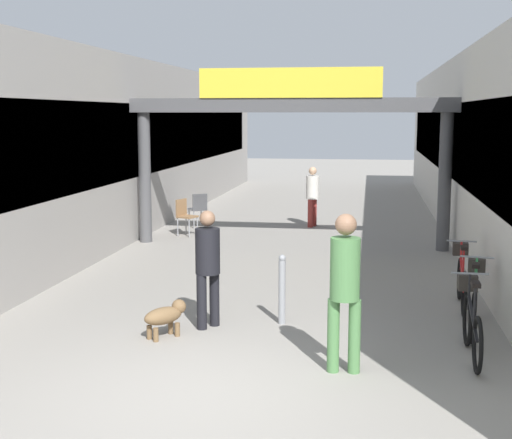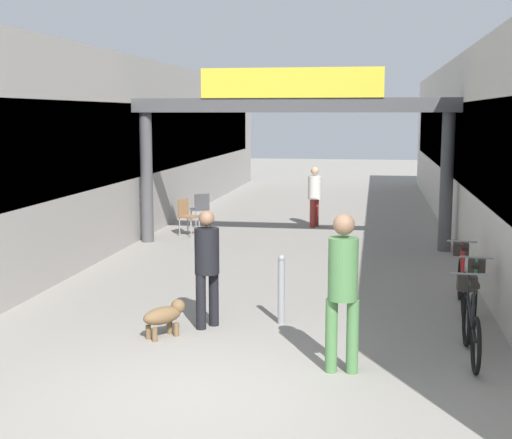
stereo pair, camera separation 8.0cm
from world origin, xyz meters
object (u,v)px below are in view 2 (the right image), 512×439
at_px(pedestrian_with_dog, 207,261).
at_px(cafe_chair_wood_nearer, 187,214).
at_px(cafe_chair_aluminium_farther, 201,207).
at_px(bollard_post_metal, 281,289).
at_px(bicycle_black_nearest, 470,322).
at_px(pedestrian_carrying_crate, 315,193).
at_px(bicycle_green_second, 474,299).
at_px(pedestrian_companion, 343,282).
at_px(dog_on_leash, 165,315).
at_px(bicycle_red_third, 462,278).

height_order(pedestrian_with_dog, cafe_chair_wood_nearer, pedestrian_with_dog).
bearing_deg(cafe_chair_aluminium_farther, bollard_post_metal, -68.73).
relative_size(bicycle_black_nearest, cafe_chair_aluminium_farther, 1.90).
relative_size(pedestrian_with_dog, pedestrian_carrying_crate, 1.04).
xyz_separation_m(pedestrian_with_dog, bollard_post_metal, (0.99, 0.33, -0.43)).
relative_size(bicycle_black_nearest, cafe_chair_wood_nearer, 1.90).
bearing_deg(cafe_chair_wood_nearer, bollard_post_metal, -65.03).
bearing_deg(pedestrian_with_dog, bicycle_green_second, 7.20).
xyz_separation_m(bicycle_black_nearest, bollard_post_metal, (-2.45, 0.97, 0.07)).
bearing_deg(pedestrian_companion, pedestrian_with_dog, 142.89).
bearing_deg(cafe_chair_aluminium_farther, dog_on_leash, -79.00).
xyz_separation_m(pedestrian_with_dog, bicycle_red_third, (3.61, 1.73, -0.50)).
height_order(pedestrian_carrying_crate, cafe_chair_aluminium_farther, pedestrian_carrying_crate).
bearing_deg(bollard_post_metal, bicycle_red_third, 28.10).
bearing_deg(bicycle_green_second, bicycle_red_third, 90.94).
relative_size(pedestrian_companion, bicycle_red_third, 1.09).
height_order(pedestrian_carrying_crate, dog_on_leash, pedestrian_carrying_crate).
height_order(pedestrian_with_dog, bicycle_black_nearest, pedestrian_with_dog).
bearing_deg(bicycle_red_third, pedestrian_with_dog, -154.39).
height_order(pedestrian_companion, cafe_chair_aluminium_farther, pedestrian_companion).
distance_m(pedestrian_with_dog, pedestrian_carrying_crate, 9.20).
distance_m(bicycle_black_nearest, cafe_chair_aluminium_farther, 10.81).
bearing_deg(pedestrian_with_dog, cafe_chair_aluminium_farther, 104.51).
bearing_deg(bicycle_red_third, bollard_post_metal, -151.90).
height_order(bicycle_black_nearest, bicycle_red_third, same).
distance_m(pedestrian_with_dog, dog_on_leash, 0.94).
height_order(pedestrian_with_dog, pedestrian_carrying_crate, pedestrian_with_dog).
relative_size(bicycle_black_nearest, bollard_post_metal, 1.70).
relative_size(pedestrian_with_dog, bicycle_red_third, 0.97).
bearing_deg(bollard_post_metal, cafe_chair_wood_nearer, 114.97).
bearing_deg(bicycle_black_nearest, pedestrian_carrying_crate, 105.61).
distance_m(pedestrian_with_dog, cafe_chair_wood_nearer, 7.66).
bearing_deg(bollard_post_metal, pedestrian_carrying_crate, 91.86).
bearing_deg(pedestrian_companion, dog_on_leash, 158.34).
xyz_separation_m(bicycle_black_nearest, cafe_chair_aluminium_farther, (-5.66, 9.21, 0.10)).
bearing_deg(pedestrian_with_dog, cafe_chair_wood_nearer, 107.17).
height_order(pedestrian_carrying_crate, bicycle_red_third, pedestrian_carrying_crate).
bearing_deg(dog_on_leash, cafe_chair_wood_nearer, 102.99).
xyz_separation_m(bicycle_red_third, cafe_chair_wood_nearer, (-5.87, 5.57, 0.10)).
xyz_separation_m(pedestrian_with_dog, bicycle_black_nearest, (3.44, -0.64, -0.50)).
xyz_separation_m(bollard_post_metal, cafe_chair_wood_nearer, (-3.25, 6.97, 0.03)).
bearing_deg(dog_on_leash, pedestrian_companion, -21.66).
height_order(bicycle_green_second, bicycle_red_third, same).
relative_size(pedestrian_companion, cafe_chair_aluminium_farther, 2.07).
bearing_deg(bicycle_green_second, dog_on_leash, -166.65).
relative_size(pedestrian_companion, bicycle_green_second, 1.10).
distance_m(dog_on_leash, cafe_chair_wood_nearer, 8.02).
relative_size(pedestrian_with_dog, bicycle_black_nearest, 0.97).
height_order(pedestrian_companion, bollard_post_metal, pedestrian_companion).
xyz_separation_m(dog_on_leash, bicycle_green_second, (4.09, 0.97, 0.14)).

